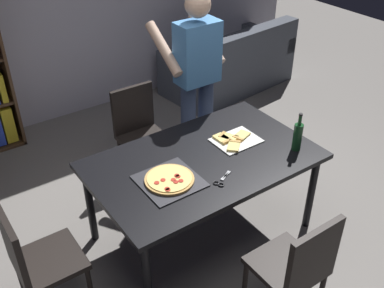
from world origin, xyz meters
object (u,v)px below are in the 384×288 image
at_px(chair_left_end, 34,258).
at_px(person_serving_pizza, 196,76).
at_px(chair_near_camera, 297,265).
at_px(kitchen_scissors, 221,181).
at_px(dining_table, 203,166).
at_px(wine_bottle, 298,136).
at_px(couch, 231,67).
at_px(chair_far_side, 139,128).
at_px(pepperoni_pizza_on_tray, 169,180).

bearing_deg(chair_left_end, person_serving_pizza, 23.31).
xyz_separation_m(chair_near_camera, kitchen_scissors, (-0.06, 0.71, 0.24)).
height_order(dining_table, chair_left_end, chair_left_end).
bearing_deg(chair_near_camera, person_serving_pizza, 74.64).
distance_m(chair_near_camera, kitchen_scissors, 0.76).
relative_size(dining_table, chair_left_end, 1.90).
height_order(chair_near_camera, wine_bottle, wine_bottle).
height_order(chair_near_camera, couch, chair_near_camera).
xyz_separation_m(chair_left_end, kitchen_scissors, (1.28, -0.30, 0.24)).
bearing_deg(chair_left_end, dining_table, 0.00).
height_order(person_serving_pizza, wine_bottle, person_serving_pizza).
xyz_separation_m(chair_far_side, chair_left_end, (-1.34, -1.01, 0.00)).
xyz_separation_m(chair_near_camera, person_serving_pizza, (0.49, 1.80, 0.49)).
xyz_separation_m(pepperoni_pizza_on_tray, wine_bottle, (1.03, -0.22, 0.10)).
bearing_deg(chair_far_side, dining_table, -90.00).
bearing_deg(chair_near_camera, chair_far_side, 90.00).
relative_size(chair_far_side, person_serving_pizza, 0.51).
relative_size(person_serving_pizza, kitchen_scissors, 8.90).
relative_size(chair_near_camera, chair_left_end, 1.00).
xyz_separation_m(chair_far_side, wine_bottle, (0.66, -1.32, 0.36)).
xyz_separation_m(dining_table, pepperoni_pizza_on_tray, (-0.36, -0.09, 0.08)).
xyz_separation_m(couch, kitchen_scissors, (-1.97, -2.29, 0.45)).
height_order(dining_table, person_serving_pizza, person_serving_pizza).
distance_m(chair_left_end, person_serving_pizza, 2.06).
bearing_deg(person_serving_pizza, kitchen_scissors, -117.11).
distance_m(chair_near_camera, pepperoni_pizza_on_tray, 1.02).
relative_size(chair_far_side, kitchen_scissors, 4.58).
bearing_deg(chair_left_end, wine_bottle, -8.74).
relative_size(dining_table, couch, 0.96).
distance_m(dining_table, couch, 2.78).
height_order(chair_near_camera, person_serving_pizza, person_serving_pizza).
relative_size(person_serving_pizza, pepperoni_pizza_on_tray, 4.25).
distance_m(chair_left_end, pepperoni_pizza_on_tray, 1.01).
bearing_deg(pepperoni_pizza_on_tray, person_serving_pizza, 45.84).
distance_m(chair_near_camera, couch, 3.56).
bearing_deg(couch, chair_far_side, -152.88).
bearing_deg(wine_bottle, chair_left_end, 171.26).
height_order(chair_far_side, person_serving_pizza, person_serving_pizza).
bearing_deg(couch, pepperoni_pizza_on_tray, -137.50).
bearing_deg(dining_table, couch, 46.18).
relative_size(chair_near_camera, kitchen_scissors, 4.58).
bearing_deg(pepperoni_pizza_on_tray, kitchen_scissors, -34.72).
bearing_deg(wine_bottle, kitchen_scissors, 179.22).
bearing_deg(couch, dining_table, -133.82).
bearing_deg(person_serving_pizza, chair_far_side, 156.00).
relative_size(pepperoni_pizza_on_tray, kitchen_scissors, 2.09).
bearing_deg(wine_bottle, person_serving_pizza, 98.80).
relative_size(couch, person_serving_pizza, 1.02).
height_order(chair_left_end, couch, chair_left_end).
distance_m(dining_table, chair_left_end, 1.35).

